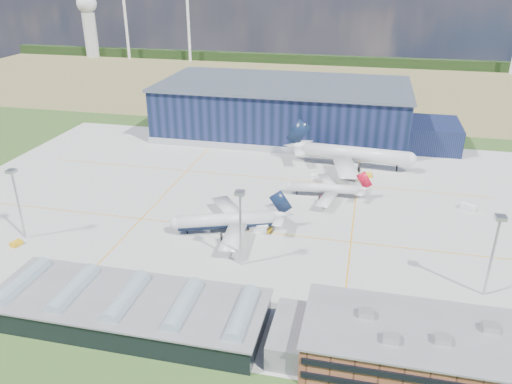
# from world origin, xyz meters

# --- Properties ---
(ground) EXTENTS (600.00, 600.00, 0.00)m
(ground) POSITION_xyz_m (0.00, 0.00, 0.00)
(ground) COLOR #2C481B
(ground) RESTS_ON ground
(apron) EXTENTS (220.00, 160.00, 0.08)m
(apron) POSITION_xyz_m (0.00, 10.00, 0.03)
(apron) COLOR #AFAFAA
(apron) RESTS_ON ground
(farmland) EXTENTS (600.00, 220.00, 0.01)m
(farmland) POSITION_xyz_m (0.00, 220.00, 0.00)
(farmland) COLOR olive
(farmland) RESTS_ON ground
(treeline) EXTENTS (600.00, 8.00, 8.00)m
(treeline) POSITION_xyz_m (0.00, 300.00, 4.00)
(treeline) COLOR black
(treeline) RESTS_ON ground
(horizon_dressing) EXTENTS (440.20, 18.00, 70.00)m
(horizon_dressing) POSITION_xyz_m (-191.30, 294.39, 34.20)
(horizon_dressing) COLOR white
(horizon_dressing) RESTS_ON ground
(hangar) EXTENTS (145.00, 62.00, 26.10)m
(hangar) POSITION_xyz_m (2.81, 94.80, 11.62)
(hangar) COLOR black
(hangar) RESTS_ON ground
(ops_building) EXTENTS (46.00, 23.00, 10.90)m
(ops_building) POSITION_xyz_m (55.01, -60.00, 4.79)
(ops_building) COLOR brown
(ops_building) RESTS_ON ground
(glass_concourse) EXTENTS (78.00, 23.00, 8.60)m
(glass_concourse) POSITION_xyz_m (-6.45, -60.00, 3.69)
(glass_concourse) COLOR black
(glass_concourse) RESTS_ON ground
(light_mast_west) EXTENTS (2.60, 2.60, 23.00)m
(light_mast_west) POSITION_xyz_m (-60.00, -30.00, 15.43)
(light_mast_west) COLOR #A9ACB0
(light_mast_west) RESTS_ON ground
(light_mast_center) EXTENTS (2.60, 2.60, 23.00)m
(light_mast_center) POSITION_xyz_m (10.00, -30.00, 15.43)
(light_mast_center) COLOR #A9ACB0
(light_mast_center) RESTS_ON ground
(light_mast_east) EXTENTS (2.60, 2.60, 23.00)m
(light_mast_east) POSITION_xyz_m (75.00, -30.00, 15.43)
(light_mast_east) COLOR #A9ACB0
(light_mast_east) RESTS_ON ground
(airliner_navy) EXTENTS (51.10, 50.58, 13.06)m
(airliner_navy) POSITION_xyz_m (0.57, -12.00, 6.53)
(airliner_navy) COLOR silver
(airliner_navy) RESTS_ON ground
(airliner_red) EXTENTS (34.48, 33.83, 10.51)m
(airliner_red) POSITION_xyz_m (28.44, 22.00, 5.26)
(airliner_red) COLOR silver
(airliner_red) RESTS_ON ground
(airliner_widebody) EXTENTS (60.28, 59.15, 18.37)m
(airliner_widebody) POSITION_xyz_m (37.76, 55.00, 9.18)
(airliner_widebody) COLOR silver
(airliner_widebody) RESTS_ON ground
(gse_tug_a) EXTENTS (2.87, 3.82, 1.42)m
(gse_tug_a) POSITION_xyz_m (-59.59, -34.91, 0.71)
(gse_tug_a) COLOR gold
(gse_tug_a) RESTS_ON ground
(gse_tug_b) EXTENTS (2.50, 3.19, 1.22)m
(gse_tug_b) POSITION_xyz_m (13.69, -9.33, 0.61)
(gse_tug_b) COLOR gold
(gse_tug_b) RESTS_ON ground
(gse_van_a) EXTENTS (6.15, 3.40, 2.55)m
(gse_van_a) POSITION_xyz_m (10.71, -9.24, 1.27)
(gse_van_a) COLOR white
(gse_van_a) RESTS_ON ground
(gse_cart_a) EXTENTS (2.81, 3.46, 1.30)m
(gse_cart_a) POSITION_xyz_m (22.48, 39.59, 0.65)
(gse_cart_a) COLOR white
(gse_cart_a) RESTS_ON ground
(gse_van_b) EXTENTS (5.19, 4.65, 2.21)m
(gse_van_b) POSITION_xyz_m (78.58, 21.80, 1.11)
(gse_van_b) COLOR white
(gse_van_b) RESTS_ON ground
(gse_tug_c) EXTENTS (2.59, 3.65, 1.47)m
(gse_tug_c) POSITION_xyz_m (44.32, 45.32, 0.74)
(gse_tug_c) COLOR gold
(gse_tug_c) RESTS_ON ground
(airstair) EXTENTS (2.36, 5.34, 3.36)m
(airstair) POSITION_xyz_m (-5.52, -10.40, 1.68)
(airstair) COLOR white
(airstair) RESTS_ON ground
(car_a) EXTENTS (3.40, 1.63, 1.12)m
(car_a) POSITION_xyz_m (6.04, -48.00, 0.56)
(car_a) COLOR #99999E
(car_a) RESTS_ON ground
(car_b) EXTENTS (3.60, 1.90, 1.13)m
(car_b) POSITION_xyz_m (-12.53, -48.00, 0.56)
(car_b) COLOR #99999E
(car_b) RESTS_ON ground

